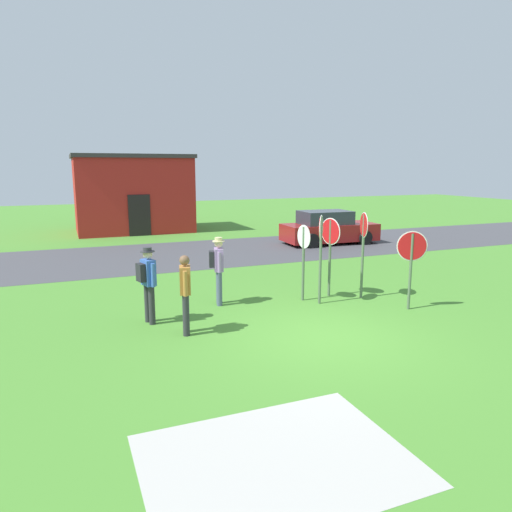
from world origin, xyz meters
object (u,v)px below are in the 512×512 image
Objects in this scene: stop_sign_tallest at (363,241)px; stop_sign_rear_left at (304,251)px; parked_car_on_street at (328,229)px; stop_sign_center_cluster at (411,257)px; person_near_signs at (185,290)px; stop_sign_nearest at (321,245)px; person_with_sunhat at (218,266)px; stop_sign_far_back at (330,243)px; person_in_dark_shirt at (148,280)px.

stop_sign_tallest is 1.62m from stop_sign_rear_left.
stop_sign_center_cluster is at bearing -109.63° from parked_car_on_street.
parked_car_on_street is 2.58× the size of person_near_signs.
person_with_sunhat is at bearing 159.80° from stop_sign_nearest.
stop_sign_center_cluster is 5.56m from person_near_signs.
stop_sign_far_back is (-1.19, 1.82, 0.13)m from stop_sign_center_cluster.
stop_sign_nearest is 3.89m from person_near_signs.
parked_car_on_street is 9.28m from stop_sign_tallest.
stop_sign_center_cluster reaches higher than parked_car_on_street.
person_in_dark_shirt is at bearing -139.07° from parked_car_on_street.
stop_sign_center_cluster is 2.18m from stop_sign_far_back.
stop_sign_tallest reaches higher than stop_sign_nearest.
stop_sign_tallest reaches higher than parked_car_on_street.
stop_sign_nearest is (-5.24, -8.38, 0.84)m from parked_car_on_street.
parked_car_on_street is at bearing 55.35° from stop_sign_rear_left.
parked_car_on_street is 9.69m from stop_sign_rear_left.
stop_sign_rear_left reaches higher than person_with_sunhat.
person_with_sunhat reaches higher than parked_car_on_street.
parked_car_on_street is 2.51× the size of person_with_sunhat.
stop_sign_far_back is at bearing 18.75° from person_near_signs.
person_with_sunhat is (1.90, 0.82, 0.00)m from person_in_dark_shirt.
stop_sign_rear_left is at bearing 140.40° from stop_sign_center_cluster.
person_with_sunhat is (-2.44, 0.90, -0.52)m from stop_sign_nearest.
person_near_signs is at bearing -58.88° from person_in_dark_shirt.
parked_car_on_street is 1.90× the size of stop_sign_nearest.
stop_sign_nearest is (-1.30, -0.03, -0.02)m from stop_sign_tallest.
person_in_dark_shirt is at bearing 178.96° from stop_sign_nearest.
parked_car_on_street is 10.73m from person_with_sunhat.
stop_sign_far_back is 0.93× the size of stop_sign_nearest.
stop_sign_tallest is 1.15× the size of stop_sign_rear_left.
stop_sign_tallest is 1.08× the size of stop_sign_far_back.
person_with_sunhat is 1.03× the size of person_near_signs.
stop_sign_far_back is at bearing 7.99° from stop_sign_rear_left.
stop_sign_far_back is at bearing 42.15° from stop_sign_nearest.
person_in_dark_shirt is 1.00× the size of person_with_sunhat.
stop_sign_far_back is 1.27× the size of person_near_signs.
stop_sign_tallest is 1.33× the size of person_with_sunhat.
person_near_signs is (-4.34, -1.47, -0.50)m from stop_sign_far_back.
stop_sign_tallest is at bearing 111.13° from stop_sign_center_cluster.
person_with_sunhat is (-4.24, 2.17, -0.32)m from stop_sign_center_cluster.
person_in_dark_shirt and person_with_sunhat have the same top height.
person_with_sunhat is at bearing 23.38° from person_in_dark_shirt.
stop_sign_center_cluster is 1.41m from stop_sign_tallest.
parked_car_on_street is 2.04× the size of stop_sign_far_back.
stop_sign_center_cluster reaches higher than person_with_sunhat.
stop_sign_center_cluster is (-3.44, -9.65, 0.64)m from parked_car_on_street.
person_in_dark_shirt is at bearing -175.07° from stop_sign_rear_left.
person_in_dark_shirt is at bearing 121.12° from person_near_signs.
stop_sign_rear_left is 0.94× the size of stop_sign_far_back.
stop_sign_far_back is at bearing -6.47° from person_with_sunhat.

